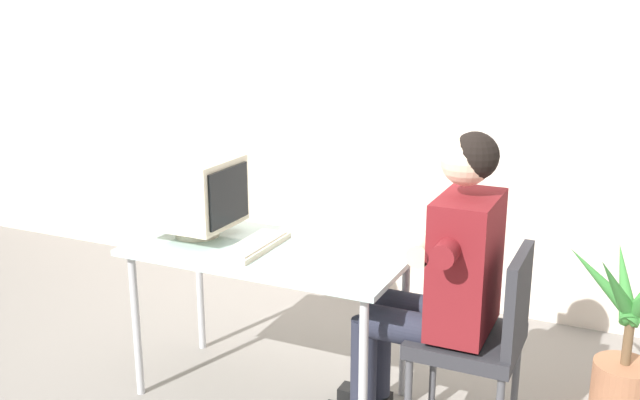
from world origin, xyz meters
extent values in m
plane|color=gray|center=(0.00, 0.00, 0.00)|extent=(12.00, 12.00, 0.00)
cube|color=beige|center=(0.30, 1.40, 1.50)|extent=(8.00, 0.10, 3.00)
cylinder|color=#B7B7BC|center=(-0.55, -0.25, 0.34)|extent=(0.04, 0.04, 0.69)
cylinder|color=#B7B7BC|center=(0.55, -0.25, 0.34)|extent=(0.04, 0.04, 0.69)
cylinder|color=#B7B7BC|center=(-0.55, 0.25, 0.34)|extent=(0.04, 0.04, 0.69)
cylinder|color=#B7B7BC|center=(0.55, 0.25, 0.34)|extent=(0.04, 0.04, 0.69)
cube|color=silver|center=(0.00, 0.00, 0.70)|extent=(1.23, 0.63, 0.03)
cylinder|color=beige|center=(-0.39, 0.02, 0.72)|extent=(0.20, 0.20, 0.02)
cylinder|color=beige|center=(-0.39, 0.02, 0.75)|extent=(0.06, 0.06, 0.04)
cube|color=beige|center=(-0.39, 0.02, 0.93)|extent=(0.34, 0.36, 0.31)
cube|color=black|center=(-0.21, 0.02, 0.93)|extent=(0.01, 0.31, 0.25)
cube|color=beige|center=(-0.06, -0.03, 0.73)|extent=(0.15, 0.42, 0.02)
cube|color=beige|center=(-0.06, -0.03, 0.74)|extent=(0.13, 0.38, 0.01)
cylinder|color=#4C4C51|center=(0.71, 0.20, 0.21)|extent=(0.03, 0.03, 0.42)
cylinder|color=#4C4C51|center=(1.06, 0.20, 0.21)|extent=(0.03, 0.03, 0.42)
cube|color=#2D2D33|center=(0.89, 0.02, 0.45)|extent=(0.42, 0.42, 0.06)
cube|color=#2D2D33|center=(1.07, 0.02, 0.66)|extent=(0.04, 0.37, 0.37)
cube|color=maroon|center=(0.87, 0.02, 0.77)|extent=(0.22, 0.39, 0.55)
sphere|color=beige|center=(0.85, 0.02, 1.18)|extent=(0.19, 0.19, 0.19)
sphere|color=black|center=(0.88, 0.02, 1.20)|extent=(0.18, 0.18, 0.18)
cylinder|color=#262838|center=(0.67, -0.07, 0.50)|extent=(0.38, 0.14, 0.14)
cylinder|color=#262838|center=(0.67, 0.11, 0.50)|extent=(0.38, 0.14, 0.14)
cylinder|color=#262838|center=(0.48, -0.07, 0.25)|extent=(0.11, 0.11, 0.50)
cylinder|color=#262838|center=(0.48, 0.11, 0.25)|extent=(0.11, 0.11, 0.50)
cube|color=black|center=(0.42, 0.11, 0.03)|extent=(0.24, 0.09, 0.06)
cylinder|color=maroon|center=(0.85, -0.20, 0.89)|extent=(0.09, 0.14, 0.09)
cylinder|color=maroon|center=(0.85, 0.25, 0.89)|extent=(0.09, 0.14, 0.09)
cylinder|color=beige|center=(0.73, 0.02, 0.84)|extent=(0.09, 0.39, 0.09)
cylinder|color=#9E6647|center=(1.47, 0.43, 0.14)|extent=(0.26, 0.26, 0.28)
cylinder|color=brown|center=(1.47, 0.43, 0.39)|extent=(0.04, 0.04, 0.23)
cone|color=#367D34|center=(1.43, 0.56, 0.60)|extent=(0.17, 0.37, 0.32)
cone|color=#367D34|center=(1.36, 0.44, 0.62)|extent=(0.35, 0.09, 0.33)
cone|color=#367D34|center=(1.41, 0.35, 0.63)|extent=(0.23, 0.29, 0.38)
camera|label=1|loc=(1.45, -2.58, 1.74)|focal=39.93mm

